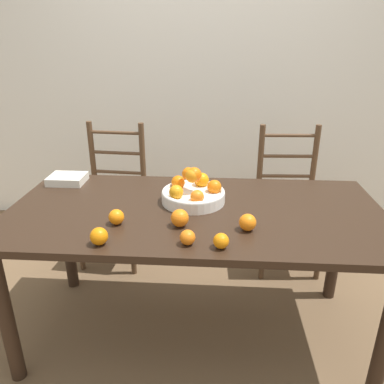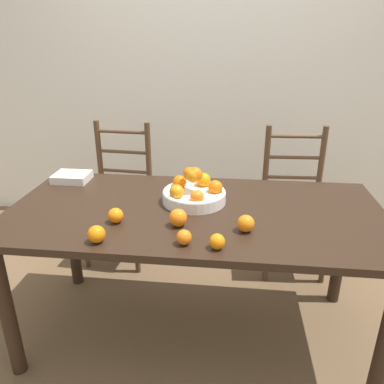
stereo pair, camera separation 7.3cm
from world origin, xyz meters
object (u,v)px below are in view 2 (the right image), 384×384
Objects in this scene: book_stack at (72,177)px; orange_loose_1 at (116,215)px; orange_loose_2 at (246,223)px; chair_right at (294,204)px; orange_loose_5 at (178,218)px; chair_left at (119,196)px; fruit_bowl at (194,192)px; orange_loose_3 at (217,241)px; orange_loose_4 at (184,237)px; orange_loose_0 at (96,234)px.

orange_loose_1 is at bearing -49.82° from book_stack.
orange_loose_2 is 1.09m from chair_right.
chair_left reaches higher than orange_loose_5.
chair_right is at bearing 18.55° from book_stack.
fruit_bowl is 1.61× the size of book_stack.
chair_left is at bearing 177.22° from chair_right.
chair_left reaches higher than orange_loose_3.
orange_loose_1 is 1.38m from chair_right.
orange_loose_3 is 1.11m from book_stack.
orange_loose_2 is (0.25, -0.29, -0.02)m from fruit_bowl.
orange_loose_3 and orange_loose_4 have the same top height.
orange_loose_0 is at bearing -176.19° from orange_loose_4.
orange_loose_2 is 1.18× the size of orange_loose_4.
orange_loose_3 is (0.47, -0.18, -0.00)m from orange_loose_1.
orange_loose_3 is 1.27m from chair_right.
orange_loose_0 is 0.63m from orange_loose_2.
orange_loose_0 is 1.15× the size of orange_loose_3.
chair_left is (-0.27, 1.13, -0.32)m from orange_loose_0.
orange_loose_4 is at bearing -121.79° from chair_right.
chair_right is at bearing 60.99° from orange_loose_4.
orange_loose_4 is (0.00, -0.43, -0.02)m from fruit_bowl.
chair_right reaches higher than orange_loose_2.
orange_loose_2 is at bearing 29.12° from orange_loose_4.
fruit_bowl is 0.28m from orange_loose_5.
orange_loose_1 is 0.87× the size of orange_loose_5.
chair_left is (-0.62, 1.11, -0.32)m from orange_loose_4.
chair_right reaches higher than fruit_bowl.
book_stack is (-0.74, 0.22, -0.03)m from fruit_bowl.
fruit_bowl is at bearing 107.25° from orange_loose_3.
orange_loose_3 is 1.40m from chair_left.
chair_right is at bearing 66.95° from orange_loose_3.
orange_loose_0 is 0.91× the size of orange_loose_5.
orange_loose_1 is 0.50m from orange_loose_3.
orange_loose_2 is 0.08× the size of chair_left.
chair_left is (-0.76, 1.13, -0.32)m from orange_loose_3.
chair_right is at bearing 4.30° from chair_left.
fruit_bowl is 5.07× the size of orange_loose_4.
orange_loose_4 is at bearing 171.94° from orange_loose_3.
orange_loose_5 is 1.21m from chair_right.
book_stack is at bearing 152.87° from orange_loose_2.
orange_loose_0 is 0.36m from orange_loose_5.
orange_loose_3 is at bearing -115.84° from chair_right.
orange_loose_5 is at bearing 176.59° from orange_loose_2.
orange_loose_4 is (0.33, -0.16, -0.00)m from orange_loose_1.
fruit_bowl is 0.47m from orange_loose_3.
orange_loose_5 reaches higher than orange_loose_4.
chair_right is (0.62, 1.11, -0.32)m from orange_loose_4.
orange_loose_0 is (-0.35, -0.45, -0.02)m from fruit_bowl.
book_stack is at bearing 139.01° from orange_loose_4.
orange_loose_2 is 0.20m from orange_loose_3.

